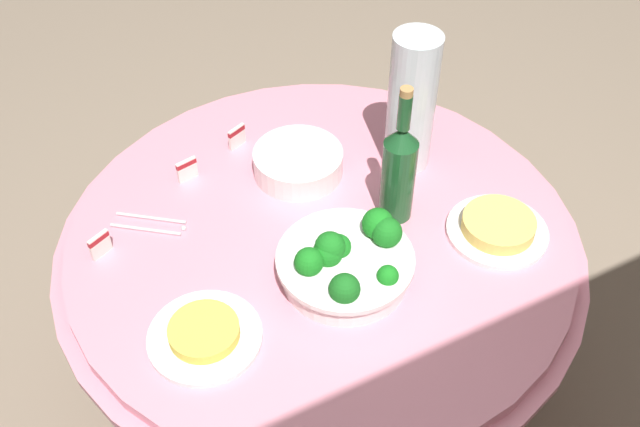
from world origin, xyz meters
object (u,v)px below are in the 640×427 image
Objects in this scene: broccoli_bowl at (346,262)px; label_placard_rear at (100,244)px; food_plate_fried_egg at (204,334)px; wine_bottle at (399,170)px; decorative_fruit_vase at (411,110)px; label_placard_mid at (237,136)px; food_plate_noodles at (498,227)px; serving_tongs at (152,224)px; label_placard_front at (187,169)px; plate_stack at (298,162)px.

broccoli_bowl reaches higher than label_placard_rear.
label_placard_rear is (0.11, -0.30, 0.02)m from food_plate_fried_egg.
wine_bottle is at bearing 163.55° from label_placard_rear.
label_placard_rear is (0.73, -0.04, -0.12)m from decorative_fruit_vase.
wine_bottle is 1.53× the size of food_plate_fried_egg.
label_placard_mid is at bearing -119.13° from food_plate_fried_egg.
food_plate_fried_egg is 0.66m from food_plate_noodles.
decorative_fruit_vase reaches higher than serving_tongs.
decorative_fruit_vase is 6.18× the size of label_placard_front.
label_placard_rear is at bearing -34.53° from broccoli_bowl.
label_placard_rear is at bearing -2.99° from decorative_fruit_vase.
label_placard_front is at bearing -20.16° from decorative_fruit_vase.
broccoli_bowl is 5.09× the size of label_placard_rear.
decorative_fruit_vase is at bearing 159.84° from label_placard_front.
label_placard_mid is (-0.27, -0.17, 0.03)m from serving_tongs.
broccoli_bowl reaches higher than food_plate_fried_egg.
plate_stack is 0.95× the size of food_plate_noodles.
serving_tongs is at bearing 31.18° from label_placard_mid.
broccoli_bowl is 0.83× the size of wine_bottle.
food_plate_noodles is 4.00× the size of label_placard_rear.
wine_bottle reaches higher than plate_stack.
food_plate_fried_egg is at bearing -2.71° from food_plate_noodles.
wine_bottle is at bearing -148.92° from broccoli_bowl.
label_placard_rear is at bearing 4.96° from plate_stack.
label_placard_mid is at bearing -60.40° from plate_stack.
decorative_fruit_vase is at bearing -81.27° from food_plate_noodles.
serving_tongs is 2.79× the size of label_placard_rear.
label_placard_rear is (0.48, 0.04, 0.00)m from plate_stack.
food_plate_fried_egg is 4.00× the size of label_placard_front.
food_plate_fried_egg is (0.31, 0.01, -0.03)m from broccoli_bowl.
decorative_fruit_vase is 0.74m from label_placard_rear.
food_plate_fried_egg is 4.00× the size of label_placard_mid.
decorative_fruit_vase is 0.69m from food_plate_fried_egg.
broccoli_bowl is 1.82× the size of serving_tongs.
plate_stack is 0.49m from label_placard_rear.
label_placard_front is (0.18, -0.43, -0.01)m from broccoli_bowl.
label_placard_rear is at bearing 26.76° from label_placard_mid.
plate_stack is at bearing -178.53° from serving_tongs.
decorative_fruit_vase is 0.63m from serving_tongs.
serving_tongs is at bearing -46.74° from broccoli_bowl.
plate_stack reaches higher than label_placard_mid.
plate_stack is at bearing -17.91° from decorative_fruit_vase.
food_plate_noodles is (-0.05, 0.30, -0.13)m from decorative_fruit_vase.
serving_tongs is at bearing -164.75° from label_placard_rear.
label_placard_mid is (-0.28, -0.50, 0.02)m from food_plate_fried_egg.
food_plate_noodles is at bearing 125.59° from label_placard_mid.
label_placard_mid reaches higher than serving_tongs.
decorative_fruit_vase reaches higher than label_placard_mid.
decorative_fruit_vase reaches higher than plate_stack.
wine_bottle is at bearing 156.59° from serving_tongs.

